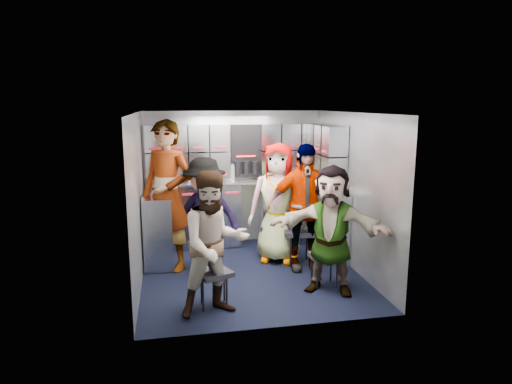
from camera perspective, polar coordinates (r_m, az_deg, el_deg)
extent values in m
plane|color=black|center=(6.14, -0.67, -10.14)|extent=(3.00, 3.00, 0.00)
cube|color=gray|center=(7.30, -2.80, 1.84)|extent=(2.80, 0.04, 2.10)
cube|color=gray|center=(5.76, -14.53, -1.01)|extent=(0.04, 3.00, 2.10)
cube|color=gray|center=(6.24, 12.06, 0.01)|extent=(0.04, 3.00, 2.10)
cube|color=silver|center=(5.72, -0.72, 9.87)|extent=(2.80, 3.00, 0.02)
cube|color=#A0A4B0|center=(7.20, -2.52, -2.79)|extent=(2.68, 0.38, 0.99)
cube|color=#A0A4B0|center=(6.43, -12.13, -4.75)|extent=(0.38, 0.76, 0.99)
cube|color=silver|center=(7.10, -2.55, 1.29)|extent=(2.68, 0.42, 0.03)
cube|color=#A0A4B0|center=(7.09, -2.66, 5.16)|extent=(2.68, 0.28, 0.82)
cube|color=#A0A4B0|center=(6.76, 8.73, 4.75)|extent=(0.28, 1.00, 0.82)
cube|color=#A0A4B0|center=(6.85, 8.77, -3.60)|extent=(0.28, 1.20, 1.00)
cube|color=maroon|center=(6.93, -2.30, -0.09)|extent=(2.60, 0.02, 0.03)
cube|color=black|center=(5.10, -5.33, -10.08)|extent=(0.45, 0.44, 0.06)
cylinder|color=black|center=(5.06, -6.64, -12.73)|extent=(0.02, 0.02, 0.37)
cylinder|color=black|center=(5.09, -3.68, -12.57)|extent=(0.02, 0.02, 0.37)
cylinder|color=black|center=(5.27, -6.83, -11.77)|extent=(0.02, 0.02, 0.37)
cylinder|color=black|center=(5.29, -3.99, -11.62)|extent=(0.02, 0.02, 0.37)
cube|color=black|center=(6.21, -6.47, -6.12)|extent=(0.45, 0.44, 0.06)
cylinder|color=black|center=(6.17, -7.57, -8.29)|extent=(0.02, 0.02, 0.37)
cylinder|color=black|center=(6.18, -5.13, -8.18)|extent=(0.02, 0.02, 0.37)
cylinder|color=black|center=(6.38, -7.69, -7.64)|extent=(0.02, 0.02, 0.37)
cylinder|color=black|center=(6.39, -5.34, -7.53)|extent=(0.02, 0.02, 0.37)
cube|color=black|center=(6.67, 2.38, -4.34)|extent=(0.49, 0.47, 0.06)
cylinder|color=black|center=(6.59, 1.35, -6.67)|extent=(0.03, 0.03, 0.43)
cylinder|color=black|center=(6.65, 3.88, -6.51)|extent=(0.03, 0.03, 0.43)
cylinder|color=black|center=(6.82, 0.89, -6.03)|extent=(0.03, 0.03, 0.43)
cylinder|color=black|center=(6.89, 3.34, -5.88)|extent=(0.03, 0.03, 0.43)
cube|color=black|center=(6.38, 5.42, -4.96)|extent=(0.49, 0.47, 0.07)
cylinder|color=black|center=(6.29, 4.36, -7.49)|extent=(0.03, 0.03, 0.44)
cylinder|color=black|center=(6.38, 7.06, -7.29)|extent=(0.03, 0.03, 0.44)
cylinder|color=black|center=(6.53, 3.75, -6.77)|extent=(0.03, 0.03, 0.44)
cylinder|color=black|center=(6.62, 6.35, -6.58)|extent=(0.03, 0.03, 0.44)
cube|color=black|center=(5.70, 8.58, -7.94)|extent=(0.35, 0.33, 0.05)
cylinder|color=black|center=(5.64, 7.67, -10.28)|extent=(0.02, 0.02, 0.36)
cylinder|color=black|center=(5.72, 10.08, -10.04)|extent=(0.02, 0.02, 0.36)
cylinder|color=black|center=(5.83, 7.00, -9.53)|extent=(0.02, 0.02, 0.36)
cylinder|color=black|center=(5.90, 9.33, -9.32)|extent=(0.02, 0.02, 0.36)
imported|color=black|center=(6.16, -11.04, -0.49)|extent=(0.88, 0.81, 2.02)
imported|color=black|center=(4.80, -5.19, -6.52)|extent=(0.86, 0.73, 1.55)
imported|color=black|center=(5.94, -6.41, -3.10)|extent=(1.15, 0.95, 1.55)
imported|color=black|center=(6.40, 2.78, -1.35)|extent=(0.97, 0.82, 1.69)
imported|color=black|center=(6.12, 5.96, -1.90)|extent=(1.03, 0.48, 1.71)
imported|color=black|center=(5.43, 9.33, -4.67)|extent=(1.45, 1.09, 1.53)
cylinder|color=white|center=(7.02, -2.98, 2.35)|extent=(0.07, 0.07, 0.25)
cylinder|color=white|center=(6.96, -8.27, 2.07)|extent=(0.06, 0.06, 0.23)
cylinder|color=white|center=(7.26, 5.95, 2.50)|extent=(0.06, 0.06, 0.23)
cylinder|color=tan|center=(6.95, -11.45, 1.45)|extent=(0.08, 0.08, 0.11)
cylinder|color=tan|center=(7.17, 3.37, 1.96)|extent=(0.07, 0.07, 0.11)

